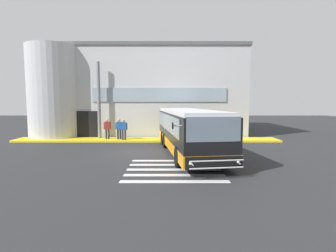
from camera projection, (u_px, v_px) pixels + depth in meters
ground_plane at (140, 152)px, 15.95m from camera, size 80.00×90.00×0.02m
bay_paint_stripes at (173, 170)px, 11.77m from camera, size 4.40×3.96×0.01m
terminal_building at (145, 93)px, 27.06m from camera, size 19.32×13.80×8.28m
boarding_curb at (146, 140)px, 20.72m from camera, size 21.52×2.00×0.15m
entry_support_column at (98, 100)px, 21.00m from camera, size 0.28×0.28×6.36m
bus_main_foreground at (187, 132)px, 15.55m from camera, size 3.90×11.01×2.70m
passenger_near_column at (106, 128)px, 20.60m from camera, size 0.57×0.33×1.68m
passenger_by_doorway at (118, 128)px, 20.44m from camera, size 0.58×0.28×1.68m
passenger_at_curb_edge at (123, 128)px, 20.04m from camera, size 0.59×0.26×1.68m
safety_bollard_yellow at (182, 137)px, 19.50m from camera, size 0.18×0.18×0.90m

